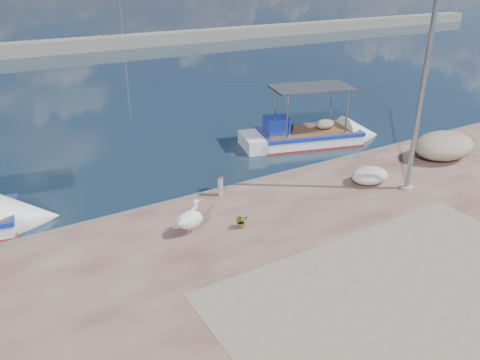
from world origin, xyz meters
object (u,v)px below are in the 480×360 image
at_px(boat_right, 307,138).
at_px(bollard_near, 220,185).
at_px(lamp_post, 421,93).
at_px(pelican, 190,219).

relative_size(boat_right, bollard_near, 9.44).
distance_m(lamp_post, bollard_near, 6.96).
distance_m(boat_right, lamp_post, 7.34).
bearing_deg(pelican, lamp_post, -31.46).
bearing_deg(lamp_post, boat_right, 82.68).
height_order(boat_right, bollard_near, boat_right).
xyz_separation_m(pelican, bollard_near, (1.89, 1.71, -0.08)).
bearing_deg(boat_right, bollard_near, -135.44).
relative_size(boat_right, pelican, 6.55).
height_order(boat_right, pelican, boat_right).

